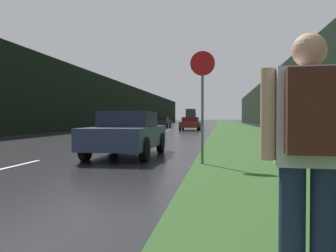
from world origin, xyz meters
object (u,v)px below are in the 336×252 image
(car_oncoming, at_px, (162,122))
(delivery_truck, at_px, (191,116))
(car_passing_far, at_px, (190,123))
(stop_sign, at_px, (202,96))
(car_passing_near, at_px, (127,133))
(hitchhiker_with_backpack, at_px, (309,149))

(car_oncoming, height_order, delivery_truck, delivery_truck)
(car_passing_far, bearing_deg, stop_sign, 95.34)
(car_passing_far, distance_m, delivery_truck, 58.71)
(car_passing_near, distance_m, car_passing_far, 25.41)
(hitchhiker_with_backpack, height_order, car_oncoming, hitchhiker_with_backpack)
(stop_sign, relative_size, delivery_truck, 0.38)
(delivery_truck, bearing_deg, car_oncoming, -90.00)
(hitchhiker_with_backpack, xyz_separation_m, car_passing_near, (-3.59, 8.87, -0.29))
(car_oncoming, relative_size, delivery_truck, 0.56)
(car_passing_far, xyz_separation_m, delivery_truck, (-4.57, 58.52, 1.21))
(car_passing_near, bearing_deg, car_oncoming, -82.60)
(hitchhiker_with_backpack, xyz_separation_m, car_oncoming, (-8.16, 44.05, -0.32))
(car_passing_near, bearing_deg, car_passing_far, -90.00)
(hitchhiker_with_backpack, height_order, car_passing_far, hitchhiker_with_backpack)
(car_passing_far, relative_size, car_oncoming, 1.05)
(car_passing_far, height_order, car_oncoming, car_oncoming)
(car_passing_near, relative_size, delivery_truck, 0.56)
(car_passing_near, bearing_deg, stop_sign, 145.02)
(stop_sign, xyz_separation_m, car_passing_near, (-2.54, 1.78, -1.09))
(stop_sign, bearing_deg, car_passing_near, 145.02)
(stop_sign, bearing_deg, car_oncoming, 100.89)
(car_passing_far, relative_size, delivery_truck, 0.59)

